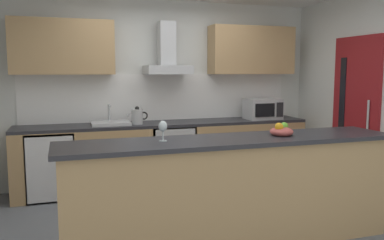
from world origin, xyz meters
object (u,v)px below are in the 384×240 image
(oven, at_px, (170,154))
(range_hood, at_px, (167,58))
(kettle, at_px, (137,116))
(microwave, at_px, (263,109))
(sink, at_px, (110,123))
(fruit_bowl, at_px, (282,131))
(wine_glass, at_px, (163,127))
(refrigerator, at_px, (51,164))

(oven, xyz_separation_m, range_hood, (0.00, 0.13, 1.33))
(oven, height_order, kettle, kettle)
(microwave, xyz_separation_m, range_hood, (-1.41, 0.16, 0.74))
(microwave, height_order, sink, microwave)
(microwave, relative_size, kettle, 1.73)
(oven, relative_size, fruit_bowl, 3.64)
(microwave, height_order, range_hood, range_hood)
(kettle, bearing_deg, microwave, 0.18)
(kettle, distance_m, wine_glass, 1.94)
(refrigerator, height_order, fruit_bowl, fruit_bowl)
(oven, height_order, refrigerator, oven)
(microwave, distance_m, kettle, 1.87)
(kettle, relative_size, fruit_bowl, 1.31)
(kettle, bearing_deg, sink, 172.75)
(oven, relative_size, kettle, 2.77)
(oven, height_order, range_hood, range_hood)
(microwave, bearing_deg, fruit_bowl, -113.30)
(fruit_bowl, bearing_deg, refrigerator, 136.54)
(refrigerator, xyz_separation_m, fruit_bowl, (2.12, -2.01, 0.62))
(sink, distance_m, wine_glass, 2.00)
(sink, bearing_deg, refrigerator, -178.97)
(wine_glass, bearing_deg, sink, 96.49)
(refrigerator, distance_m, sink, 0.91)
(kettle, bearing_deg, wine_glass, -93.73)
(fruit_bowl, bearing_deg, kettle, 117.04)
(range_hood, bearing_deg, sink, -171.68)
(fruit_bowl, bearing_deg, sink, 123.93)
(oven, bearing_deg, range_hood, 90.00)
(refrigerator, height_order, kettle, kettle)
(refrigerator, distance_m, fruit_bowl, 2.99)
(refrigerator, distance_m, range_hood, 2.08)
(microwave, distance_m, wine_glass, 2.78)
(sink, xyz_separation_m, fruit_bowl, (1.36, -2.02, 0.12))
(oven, distance_m, range_hood, 1.33)
(kettle, xyz_separation_m, wine_glass, (-0.13, -1.93, 0.12))
(sink, xyz_separation_m, wine_glass, (0.23, -1.98, 0.20))
(wine_glass, xyz_separation_m, fruit_bowl, (1.14, -0.04, -0.08))
(wine_glass, bearing_deg, fruit_bowl, -2.27)
(sink, xyz_separation_m, kettle, (0.35, -0.04, 0.08))
(kettle, bearing_deg, fruit_bowl, -62.96)
(oven, relative_size, refrigerator, 0.94)
(kettle, height_order, range_hood, range_hood)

